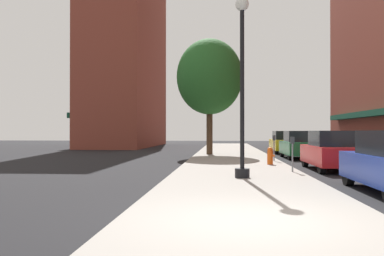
{
  "coord_description": "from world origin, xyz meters",
  "views": [
    {
      "loc": [
        -0.53,
        -7.06,
        1.64
      ],
      "look_at": [
        -2.47,
        18.34,
        1.84
      ],
      "focal_mm": 38.35,
      "sensor_mm": 36.0,
      "label": 1
    }
  ],
  "objects_px": {
    "tree_near": "(210,77)",
    "fire_hydrant": "(270,156)",
    "car_yellow": "(284,142)",
    "lamppost": "(242,83)",
    "parking_meter_far": "(274,145)",
    "car_green": "(299,145)",
    "parking_meter_near": "(292,150)",
    "car_red": "(332,151)"
  },
  "relations": [
    {
      "from": "fire_hydrant",
      "to": "parking_meter_far",
      "type": "height_order",
      "value": "parking_meter_far"
    },
    {
      "from": "parking_meter_far",
      "to": "car_yellow",
      "type": "xyz_separation_m",
      "value": [
        1.95,
        9.68,
        -0.14
      ]
    },
    {
      "from": "lamppost",
      "to": "tree_near",
      "type": "bearing_deg",
      "value": 96.45
    },
    {
      "from": "lamppost",
      "to": "fire_hydrant",
      "type": "xyz_separation_m",
      "value": [
        1.52,
        5.47,
        -2.68
      ]
    },
    {
      "from": "lamppost",
      "to": "car_red",
      "type": "bearing_deg",
      "value": 46.09
    },
    {
      "from": "tree_near",
      "to": "car_red",
      "type": "height_order",
      "value": "tree_near"
    },
    {
      "from": "car_green",
      "to": "tree_near",
      "type": "bearing_deg",
      "value": 158.42
    },
    {
      "from": "fire_hydrant",
      "to": "parking_meter_far",
      "type": "bearing_deg",
      "value": 78.59
    },
    {
      "from": "fire_hydrant",
      "to": "car_yellow",
      "type": "distance_m",
      "value": 12.12
    },
    {
      "from": "lamppost",
      "to": "parking_meter_near",
      "type": "relative_size",
      "value": 4.5
    },
    {
      "from": "lamppost",
      "to": "car_yellow",
      "type": "distance_m",
      "value": 17.94
    },
    {
      "from": "lamppost",
      "to": "car_green",
      "type": "bearing_deg",
      "value": 71.15
    },
    {
      "from": "lamppost",
      "to": "car_green",
      "type": "xyz_separation_m",
      "value": [
        3.91,
        11.46,
        -2.39
      ]
    },
    {
      "from": "tree_near",
      "to": "car_yellow",
      "type": "relative_size",
      "value": 1.77
    },
    {
      "from": "fire_hydrant",
      "to": "tree_near",
      "type": "height_order",
      "value": "tree_near"
    },
    {
      "from": "parking_meter_near",
      "to": "car_green",
      "type": "distance_m",
      "value": 9.58
    },
    {
      "from": "parking_meter_far",
      "to": "tree_near",
      "type": "xyz_separation_m",
      "value": [
        -3.48,
        5.78,
        4.26
      ]
    },
    {
      "from": "car_green",
      "to": "car_yellow",
      "type": "relative_size",
      "value": 1.0
    },
    {
      "from": "lamppost",
      "to": "car_green",
      "type": "height_order",
      "value": "lamppost"
    },
    {
      "from": "lamppost",
      "to": "tree_near",
      "type": "distance_m",
      "value": 13.68
    },
    {
      "from": "parking_meter_far",
      "to": "tree_near",
      "type": "bearing_deg",
      "value": 121.07
    },
    {
      "from": "car_yellow",
      "to": "lamppost",
      "type": "bearing_deg",
      "value": -104.77
    },
    {
      "from": "lamppost",
      "to": "parking_meter_far",
      "type": "xyz_separation_m",
      "value": [
        1.96,
        7.67,
        -2.25
      ]
    },
    {
      "from": "tree_near",
      "to": "fire_hydrant",
      "type": "bearing_deg",
      "value": -69.16
    },
    {
      "from": "tree_near",
      "to": "car_red",
      "type": "xyz_separation_m",
      "value": [
        5.43,
        -9.38,
        -4.4
      ]
    },
    {
      "from": "fire_hydrant",
      "to": "car_green",
      "type": "xyz_separation_m",
      "value": [
        2.39,
        5.99,
        0.29
      ]
    },
    {
      "from": "parking_meter_far",
      "to": "car_red",
      "type": "height_order",
      "value": "car_red"
    },
    {
      "from": "lamppost",
      "to": "parking_meter_near",
      "type": "distance_m",
      "value": 3.64
    },
    {
      "from": "car_green",
      "to": "parking_meter_near",
      "type": "bearing_deg",
      "value": -103.21
    },
    {
      "from": "lamppost",
      "to": "parking_meter_far",
      "type": "height_order",
      "value": "lamppost"
    },
    {
      "from": "tree_near",
      "to": "car_red",
      "type": "distance_m",
      "value": 11.7
    },
    {
      "from": "parking_meter_near",
      "to": "car_red",
      "type": "distance_m",
      "value": 2.78
    },
    {
      "from": "car_green",
      "to": "fire_hydrant",
      "type": "bearing_deg",
      "value": -113.24
    },
    {
      "from": "fire_hydrant",
      "to": "car_red",
      "type": "height_order",
      "value": "car_red"
    },
    {
      "from": "parking_meter_far",
      "to": "car_red",
      "type": "xyz_separation_m",
      "value": [
        1.95,
        -3.6,
        -0.14
      ]
    },
    {
      "from": "parking_meter_far",
      "to": "car_green",
      "type": "bearing_deg",
      "value": 62.78
    },
    {
      "from": "lamppost",
      "to": "car_red",
      "type": "xyz_separation_m",
      "value": [
        3.91,
        4.07,
        -2.39
      ]
    },
    {
      "from": "parking_meter_far",
      "to": "car_red",
      "type": "distance_m",
      "value": 4.1
    },
    {
      "from": "parking_meter_near",
      "to": "parking_meter_far",
      "type": "xyz_separation_m",
      "value": [
        0.0,
        5.58,
        0.0
      ]
    },
    {
      "from": "lamppost",
      "to": "car_green",
      "type": "relative_size",
      "value": 1.37
    },
    {
      "from": "parking_meter_far",
      "to": "lamppost",
      "type": "bearing_deg",
      "value": -104.36
    },
    {
      "from": "lamppost",
      "to": "parking_meter_far",
      "type": "bearing_deg",
      "value": 75.64
    }
  ]
}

